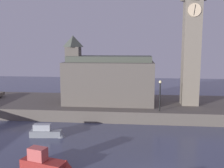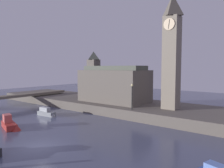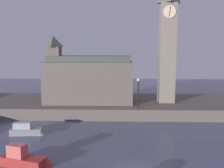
% 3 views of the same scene
% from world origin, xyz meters
% --- Properties ---
extents(far_embankment, '(70.00, 12.00, 1.50)m').
position_xyz_m(far_embankment, '(0.00, 20.00, 0.75)').
color(far_embankment, '#5B544C').
rests_on(far_embankment, ground).
extents(clock_tower, '(2.42, 2.46, 17.01)m').
position_xyz_m(clock_tower, '(5.45, 19.23, 10.28)').
color(clock_tower, slate).
rests_on(clock_tower, far_embankment).
extents(parliament_hall, '(12.39, 6.87, 9.44)m').
position_xyz_m(parliament_hall, '(-5.93, 19.62, 4.75)').
color(parliament_hall, '#5B544C').
rests_on(parliament_hall, far_embankment).
extents(streetlamp, '(0.36, 0.36, 3.84)m').
position_xyz_m(streetlamp, '(1.16, 15.03, 3.90)').
color(streetlamp, black).
rests_on(streetlamp, far_embankment).
extents(boat_cruiser_grey, '(3.83, 1.36, 1.37)m').
position_xyz_m(boat_cruiser_grey, '(-10.96, 8.72, 0.49)').
color(boat_cruiser_grey, gray).
rests_on(boat_cruiser_grey, ground).
extents(boat_dinghy_red, '(4.43, 2.21, 1.79)m').
position_xyz_m(boat_dinghy_red, '(-8.50, 1.43, 0.56)').
color(boat_dinghy_red, maroon).
rests_on(boat_dinghy_red, ground).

